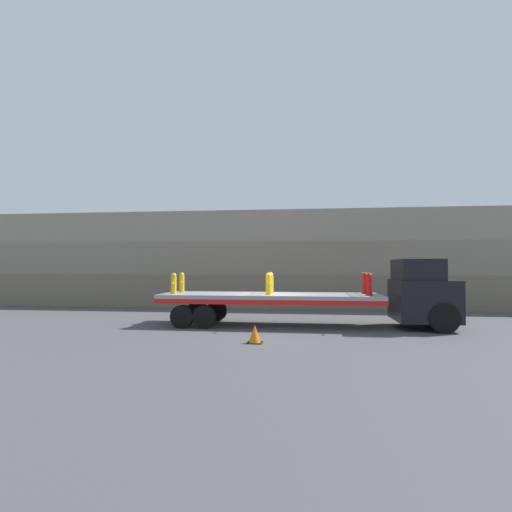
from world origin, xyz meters
name	(u,v)px	position (x,y,z in m)	size (l,w,h in m)	color
ground_plane	(270,325)	(0.00, 0.00, 0.00)	(120.00, 120.00, 0.00)	#474749
rock_cliff	(281,259)	(0.00, 8.17, 2.99)	(60.00, 3.30, 5.99)	#706656
truck_cab	(424,293)	(6.39, 0.00, 1.42)	(2.35, 2.71, 2.84)	black
flatbed_trailer	(255,300)	(-0.64, 0.00, 1.10)	(9.39, 2.68, 1.36)	gray
fire_hydrant_yellow_near_0	(174,284)	(-4.09, -0.57, 1.80)	(0.29, 0.50, 0.90)	gold
fire_hydrant_yellow_far_0	(182,283)	(-4.09, 0.57, 1.80)	(0.29, 0.50, 0.90)	gold
fire_hydrant_yellow_near_1	(269,284)	(0.00, -0.57, 1.80)	(0.29, 0.50, 0.90)	gold
fire_hydrant_yellow_far_1	(271,283)	(0.00, 0.57, 1.80)	(0.29, 0.50, 0.90)	gold
fire_hydrant_red_near_2	(369,285)	(4.09, -0.57, 1.80)	(0.29, 0.50, 0.90)	red
fire_hydrant_red_far_2	(365,284)	(4.09, 0.57, 1.80)	(0.29, 0.50, 0.90)	red
cargo_strap_rear	(270,273)	(0.00, 0.00, 2.27)	(0.05, 2.79, 0.01)	yellow
cargo_strap_middle	(367,273)	(4.09, 0.00, 2.27)	(0.05, 2.79, 0.01)	yellow
traffic_cone	(255,334)	(-0.15, -3.97, 0.29)	(0.51, 0.51, 0.60)	black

